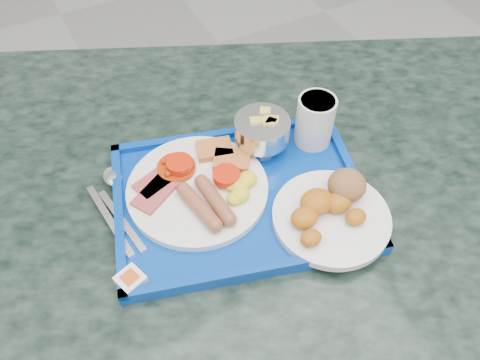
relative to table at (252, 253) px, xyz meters
The scene contains 9 objects.
table is the anchor object (origin of this frame).
tray 0.22m from the table, 167.81° to the right, with size 0.47×0.40×0.02m.
main_plate 0.25m from the table, 159.29° to the left, with size 0.23×0.23×0.04m.
bread_plate 0.27m from the table, 55.30° to the right, with size 0.19×0.19×0.06m.
fruit_bowl 0.28m from the table, 53.71° to the left, with size 0.10×0.10×0.07m.
juice_cup 0.31m from the table, 17.89° to the left, with size 0.07×0.07×0.09m.
spoon 0.32m from the table, 154.50° to the left, with size 0.05×0.19×0.01m.
knife 0.33m from the table, 169.34° to the left, with size 0.01×0.16×0.00m, color silver.
jam_packet 0.34m from the table, 163.41° to the right, with size 0.05×0.05×0.01m.
Camera 1 is at (-0.22, 0.08, 1.43)m, focal length 35.00 mm.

